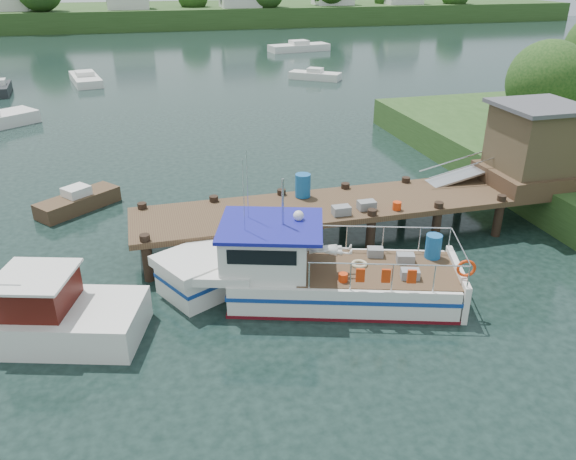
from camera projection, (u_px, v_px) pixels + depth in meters
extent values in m
plane|color=black|center=(304.00, 242.00, 20.26)|extent=(160.00, 160.00, 0.00)
cylinder|color=#332114|center=(538.00, 131.00, 28.11)|extent=(0.50, 0.50, 3.05)
sphere|color=#274619|center=(548.00, 81.00, 27.06)|extent=(3.90, 3.90, 3.90)
cube|color=#2D4C1F|center=(160.00, 15.00, 92.93)|extent=(140.00, 24.00, 3.00)
cylinder|color=#332114|center=(43.00, 15.00, 80.67)|extent=(0.60, 0.60, 4.80)
cylinder|color=#332114|center=(123.00, 19.00, 85.38)|extent=(0.60, 0.60, 3.00)
sphere|color=#274619|center=(121.00, 3.00, 84.42)|extent=(3.96, 3.96, 3.96)
cylinder|color=#332114|center=(194.00, 14.00, 89.56)|extent=(0.60, 0.60, 3.60)
cylinder|color=#332114|center=(267.00, 13.00, 88.51)|extent=(0.60, 0.60, 4.20)
cylinder|color=#332114|center=(329.00, 8.00, 92.70)|extent=(0.60, 0.60, 4.80)
cylinder|color=#332114|center=(385.00, 12.00, 97.40)|extent=(0.60, 0.60, 3.00)
cylinder|color=#332114|center=(454.00, 11.00, 96.36)|extent=(0.60, 0.60, 3.60)
cube|color=silver|center=(7.00, 2.00, 81.43)|extent=(6.00, 5.00, 3.00)
cube|color=silver|center=(128.00, 1.00, 84.53)|extent=(6.00, 5.00, 3.00)
cube|color=silver|center=(240.00, 0.00, 87.64)|extent=(6.00, 5.00, 3.00)
cube|color=#483422|center=(358.00, 203.00, 20.17)|extent=(16.00, 3.00, 0.20)
cylinder|color=black|center=(148.00, 262.00, 17.56)|extent=(0.32, 0.32, 1.90)
cylinder|color=black|center=(145.00, 228.00, 19.83)|extent=(0.32, 0.32, 1.90)
cylinder|color=black|center=(227.00, 252.00, 18.14)|extent=(0.32, 0.32, 1.90)
cylinder|color=black|center=(215.00, 220.00, 20.41)|extent=(0.32, 0.32, 1.90)
cylinder|color=black|center=(301.00, 243.00, 18.73)|extent=(0.32, 0.32, 1.90)
cylinder|color=black|center=(282.00, 213.00, 20.99)|extent=(0.32, 0.32, 1.90)
cylinder|color=black|center=(371.00, 235.00, 19.31)|extent=(0.32, 0.32, 1.90)
cylinder|color=black|center=(344.00, 206.00, 21.58)|extent=(0.32, 0.32, 1.90)
cylinder|color=black|center=(436.00, 227.00, 19.89)|extent=(0.32, 0.32, 1.90)
cylinder|color=black|center=(404.00, 200.00, 22.16)|extent=(0.32, 0.32, 1.90)
cylinder|color=black|center=(498.00, 219.00, 20.48)|extent=(0.32, 0.32, 1.90)
cylinder|color=black|center=(460.00, 194.00, 22.75)|extent=(0.32, 0.32, 1.90)
cylinder|color=black|center=(556.00, 212.00, 21.06)|extent=(0.32, 0.32, 1.90)
cylinder|color=black|center=(514.00, 188.00, 23.33)|extent=(0.32, 0.32, 1.90)
cube|color=#483422|center=(528.00, 176.00, 21.63)|extent=(3.20, 3.00, 0.60)
cube|color=#4A3C29|center=(535.00, 141.00, 21.03)|extent=(2.60, 2.60, 2.40)
cube|color=#47474C|center=(542.00, 106.00, 20.47)|extent=(3.00, 3.00, 0.15)
cube|color=#A5A8AD|center=(462.00, 175.00, 21.90)|extent=(3.34, 0.90, 0.79)
cylinder|color=silver|center=(470.00, 166.00, 21.33)|extent=(3.34, 0.05, 0.76)
cylinder|color=silver|center=(459.00, 159.00, 22.03)|extent=(3.34, 0.05, 0.76)
cube|color=slate|center=(341.00, 210.00, 18.95)|extent=(0.60, 0.40, 0.30)
cube|color=slate|center=(367.00, 205.00, 19.36)|extent=(0.60, 0.40, 0.30)
cylinder|color=red|center=(397.00, 206.00, 19.33)|extent=(0.30, 0.30, 0.28)
cylinder|color=#155494|center=(303.00, 185.00, 20.30)|extent=(0.56, 0.56, 0.85)
cube|color=silver|center=(341.00, 283.00, 16.71)|extent=(6.97, 4.45, 0.99)
cube|color=silver|center=(197.00, 279.00, 16.89)|extent=(2.48, 2.48, 0.99)
cube|color=silver|center=(196.00, 261.00, 16.62)|extent=(2.74, 2.68, 0.30)
cube|color=silver|center=(225.00, 263.00, 16.60)|extent=(2.40, 2.88, 0.26)
cube|color=navy|center=(341.00, 279.00, 16.65)|extent=(7.06, 4.51, 0.12)
cube|color=navy|center=(197.00, 276.00, 16.84)|extent=(2.52, 2.52, 0.12)
cube|color=#570C14|center=(341.00, 296.00, 16.90)|extent=(7.06, 4.49, 0.12)
cube|color=#483422|center=(377.00, 269.00, 16.44)|extent=(5.16, 3.65, 0.03)
cube|color=silver|center=(456.00, 283.00, 16.52)|extent=(0.95, 2.53, 1.17)
cube|color=silver|center=(265.00, 247.00, 16.31)|extent=(2.99, 2.88, 1.30)
cube|color=black|center=(262.00, 258.00, 15.18)|extent=(1.82, 0.61, 0.43)
cube|color=black|center=(268.00, 223.00, 17.22)|extent=(1.82, 0.61, 0.43)
cube|color=black|center=(223.00, 238.00, 16.25)|extent=(0.51, 1.49, 0.43)
cube|color=navy|center=(271.00, 226.00, 16.01)|extent=(3.57, 3.29, 0.10)
cylinder|color=silver|center=(283.00, 202.00, 15.67)|extent=(0.09, 0.09, 1.38)
cylinder|color=silver|center=(244.00, 196.00, 15.18)|extent=(0.03, 0.03, 2.08)
cylinder|color=silver|center=(247.00, 184.00, 15.96)|extent=(0.03, 0.03, 2.08)
sphere|color=silver|center=(299.00, 216.00, 16.21)|extent=(0.39, 0.39, 0.31)
cylinder|color=silver|center=(389.00, 264.00, 15.01)|extent=(4.13, 1.35, 0.04)
cylinder|color=silver|center=(380.00, 227.00, 17.17)|extent=(4.13, 1.35, 0.04)
cylinder|color=silver|center=(461.00, 246.00, 16.00)|extent=(0.76, 2.28, 0.04)
cylinder|color=silver|center=(309.00, 276.00, 15.28)|extent=(0.05, 0.05, 0.82)
cylinder|color=silver|center=(310.00, 237.00, 17.43)|extent=(0.05, 0.05, 0.82)
cylinder|color=silver|center=(351.00, 277.00, 15.23)|extent=(0.05, 0.05, 0.82)
cylinder|color=silver|center=(346.00, 238.00, 17.39)|extent=(0.05, 0.05, 0.82)
cylinder|color=silver|center=(392.00, 278.00, 15.18)|extent=(0.05, 0.05, 0.82)
cylinder|color=silver|center=(383.00, 239.00, 17.34)|extent=(0.05, 0.05, 0.82)
cylinder|color=silver|center=(434.00, 279.00, 15.14)|extent=(0.05, 0.05, 0.82)
cylinder|color=silver|center=(420.00, 240.00, 17.29)|extent=(0.05, 0.05, 0.82)
cylinder|color=silver|center=(468.00, 280.00, 15.10)|extent=(0.05, 0.05, 0.82)
cylinder|color=silver|center=(449.00, 240.00, 17.25)|extent=(0.05, 0.05, 0.82)
cube|color=slate|center=(410.00, 274.00, 15.88)|extent=(0.60, 0.49, 0.28)
cube|color=slate|center=(405.00, 258.00, 16.73)|extent=(0.60, 0.49, 0.28)
cube|color=slate|center=(375.00, 252.00, 17.08)|extent=(0.55, 0.46, 0.28)
cylinder|color=#155494|center=(433.00, 247.00, 16.91)|extent=(0.61, 0.61, 0.76)
cylinder|color=red|center=(343.00, 278.00, 15.73)|extent=(0.33, 0.33, 0.26)
torus|color=#BFB28C|center=(359.00, 264.00, 16.60)|extent=(0.61, 0.61, 0.10)
torus|color=red|center=(466.00, 268.00, 15.52)|extent=(0.54, 0.25, 0.54)
cube|color=red|center=(360.00, 275.00, 15.18)|extent=(0.26, 0.16, 0.39)
cube|color=red|center=(386.00, 276.00, 15.15)|extent=(0.26, 0.16, 0.39)
cube|color=red|center=(412.00, 277.00, 15.12)|extent=(0.26, 0.16, 0.39)
imported|color=silver|center=(325.00, 249.00, 15.95)|extent=(0.51, 0.64, 1.52)
cube|color=silver|center=(26.00, 321.00, 14.97)|extent=(6.59, 4.00, 0.95)
cube|color=#410F0A|center=(37.00, 292.00, 14.57)|extent=(2.14, 2.14, 0.91)
cube|color=silver|center=(33.00, 276.00, 14.36)|extent=(2.38, 2.38, 0.08)
cube|color=#483422|center=(78.00, 202.00, 22.82)|extent=(3.36, 2.99, 0.62)
cube|color=silver|center=(76.00, 192.00, 22.62)|extent=(1.24, 1.22, 0.40)
cube|color=silver|center=(299.00, 48.00, 64.40)|extent=(7.22, 3.40, 0.75)
cube|color=silver|center=(299.00, 42.00, 64.16)|extent=(2.18, 1.94, 0.48)
cube|color=silver|center=(315.00, 76.00, 48.60)|extent=(4.44, 3.81, 0.62)
cube|color=silver|center=(315.00, 70.00, 48.40)|extent=(1.62, 1.58, 0.40)
cube|color=silver|center=(510.00, 110.00, 36.94)|extent=(7.36, 3.31, 0.71)
cube|color=silver|center=(512.00, 102.00, 36.71)|extent=(2.19, 1.95, 0.46)
cube|color=silver|center=(86.00, 79.00, 47.07)|extent=(3.05, 6.15, 0.63)
cube|color=silver|center=(85.00, 73.00, 46.86)|extent=(1.69, 1.88, 0.41)
cube|color=black|center=(0.00, 89.00, 43.17)|extent=(1.71, 4.13, 0.70)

